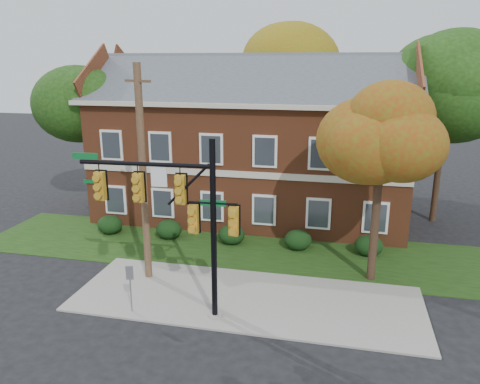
% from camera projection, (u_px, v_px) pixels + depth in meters
% --- Properties ---
extents(ground, '(120.00, 120.00, 0.00)m').
position_uv_depth(ground, '(241.00, 312.00, 18.04)').
color(ground, black).
rests_on(ground, ground).
extents(sidewalk, '(14.00, 5.00, 0.08)m').
position_uv_depth(sidewalk, '(246.00, 299.00, 18.97)').
color(sidewalk, gray).
rests_on(sidewalk, ground).
extents(grass_strip, '(30.00, 6.00, 0.04)m').
position_uv_depth(grass_strip, '(267.00, 252.00, 23.67)').
color(grass_strip, '#193811').
rests_on(grass_strip, ground).
extents(apartment_building, '(18.80, 8.80, 9.74)m').
position_uv_depth(apartment_building, '(252.00, 135.00, 28.33)').
color(apartment_building, brown).
rests_on(apartment_building, ground).
extents(hedge_far_left, '(1.40, 1.26, 1.05)m').
position_uv_depth(hedge_far_left, '(110.00, 225.00, 26.09)').
color(hedge_far_left, black).
rests_on(hedge_far_left, ground).
extents(hedge_left, '(1.40, 1.26, 1.05)m').
position_uv_depth(hedge_left, '(169.00, 229.00, 25.35)').
color(hedge_left, black).
rests_on(hedge_left, ground).
extents(hedge_center, '(1.40, 1.26, 1.05)m').
position_uv_depth(hedge_center, '(232.00, 235.00, 24.61)').
color(hedge_center, black).
rests_on(hedge_center, ground).
extents(hedge_right, '(1.40, 1.26, 1.05)m').
position_uv_depth(hedge_right, '(298.00, 240.00, 23.87)').
color(hedge_right, black).
rests_on(hedge_right, ground).
extents(hedge_far_right, '(1.40, 1.26, 1.05)m').
position_uv_depth(hedge_far_right, '(369.00, 246.00, 23.13)').
color(hedge_far_right, black).
rests_on(hedge_far_right, ground).
extents(tree_near_right, '(4.50, 4.25, 8.58)m').
position_uv_depth(tree_near_right, '(389.00, 130.00, 18.76)').
color(tree_near_right, black).
rests_on(tree_near_right, ground).
extents(tree_left_rear, '(5.40, 5.10, 8.88)m').
position_uv_depth(tree_left_rear, '(94.00, 105.00, 28.88)').
color(tree_left_rear, black).
rests_on(tree_left_rear, ground).
extents(tree_right_rear, '(6.30, 5.95, 10.62)m').
position_uv_depth(tree_right_rear, '(455.00, 84.00, 25.90)').
color(tree_right_rear, black).
rests_on(tree_right_rear, ground).
extents(tree_far_rear, '(6.84, 6.46, 11.52)m').
position_uv_depth(tree_far_rear, '(291.00, 68.00, 34.36)').
color(tree_far_rear, black).
rests_on(tree_far_rear, ground).
extents(traffic_signal, '(6.11, 0.66, 6.82)m').
position_uv_depth(traffic_signal, '(180.00, 209.00, 16.70)').
color(traffic_signal, gray).
rests_on(traffic_signal, ground).
extents(utility_pole, '(1.36, 0.69, 9.30)m').
position_uv_depth(utility_pole, '(143.00, 175.00, 19.62)').
color(utility_pole, '#4C3323').
rests_on(utility_pole, ground).
extents(sign_post, '(0.29, 0.10, 1.96)m').
position_uv_depth(sign_post, '(130.00, 281.00, 17.62)').
color(sign_post, slate).
rests_on(sign_post, ground).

